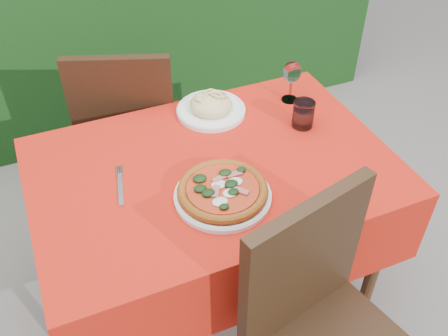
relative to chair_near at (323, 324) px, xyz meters
name	(u,v)px	position (x,y,z in m)	size (l,w,h in m)	color
ground	(216,291)	(-0.10, 0.60, -0.56)	(60.00, 60.00, 0.00)	#655F5B
dining_table	(214,196)	(-0.10, 0.60, 0.03)	(1.26, 0.86, 0.75)	#4B2818
chair_near	(323,324)	(0.00, 0.00, 0.00)	(0.54, 0.54, 0.98)	black
chair_far	(129,126)	(-0.27, 1.22, -0.02)	(0.55, 0.55, 0.95)	black
pizza_plate	(223,192)	(-0.14, 0.44, 0.21)	(0.33, 0.33, 0.06)	white
pasta_plate	(211,107)	(0.01, 0.90, 0.21)	(0.27, 0.27, 0.08)	white
water_glass	(303,115)	(0.30, 0.68, 0.23)	(0.08, 0.08, 0.11)	silver
wine_glass	(292,74)	(0.34, 0.86, 0.31)	(0.07, 0.07, 0.18)	silver
fork	(121,189)	(-0.43, 0.61, 0.19)	(0.03, 0.21, 0.01)	#B9B9C0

